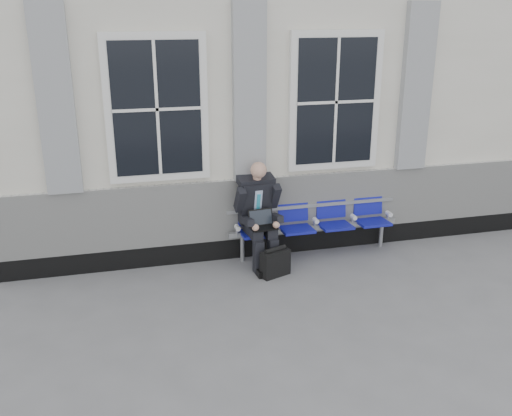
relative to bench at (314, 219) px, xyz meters
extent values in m
plane|color=slate|center=(-0.05, -1.32, -0.55)|extent=(70.00, 70.00, 0.00)
cube|color=silver|center=(-0.05, 2.18, 1.55)|extent=(14.00, 4.00, 4.20)
cube|color=black|center=(-0.05, 0.15, -0.40)|extent=(14.00, 0.10, 0.30)
cube|color=silver|center=(-0.05, 0.14, 0.20)|extent=(14.00, 0.08, 0.90)
cube|color=#95989B|center=(-3.45, 0.12, 1.85)|extent=(0.45, 0.14, 2.40)
cube|color=#95989B|center=(-0.95, 0.12, 1.85)|extent=(0.45, 0.14, 2.40)
cube|color=#95989B|center=(1.55, 0.12, 1.85)|extent=(0.45, 0.14, 2.40)
cube|color=white|center=(-2.20, 0.14, 1.70)|extent=(1.35, 0.10, 1.95)
cube|color=black|center=(-2.20, 0.09, 1.70)|extent=(1.15, 0.02, 1.75)
cube|color=white|center=(0.30, 0.14, 1.70)|extent=(1.35, 0.10, 1.95)
cube|color=black|center=(0.30, 0.09, 1.70)|extent=(1.15, 0.02, 1.75)
cube|color=#9EA0A3|center=(0.00, -0.02, -0.13)|extent=(2.60, 0.07, 0.07)
cube|color=#9EA0A3|center=(0.00, 0.10, 0.18)|extent=(2.60, 0.05, 0.05)
cylinder|color=#9EA0A3|center=(-1.10, -0.02, -0.36)|extent=(0.06, 0.06, 0.39)
cylinder|color=#9EA0A3|center=(1.10, -0.02, -0.36)|extent=(0.06, 0.06, 0.39)
cube|color=#0D1197|center=(-0.90, -0.10, -0.10)|extent=(0.46, 0.42, 0.07)
cube|color=#0D1197|center=(-0.90, 0.11, 0.16)|extent=(0.46, 0.10, 0.40)
cube|color=#0D1197|center=(-0.30, -0.10, -0.10)|extent=(0.46, 0.42, 0.07)
cube|color=#0D1197|center=(-0.30, 0.11, 0.16)|extent=(0.46, 0.10, 0.40)
cube|color=#0D1197|center=(0.30, -0.10, -0.10)|extent=(0.46, 0.42, 0.07)
cube|color=#0D1197|center=(0.30, 0.11, 0.16)|extent=(0.46, 0.10, 0.40)
cube|color=#0D1197|center=(0.90, -0.10, -0.10)|extent=(0.46, 0.42, 0.07)
cube|color=#0D1197|center=(0.90, 0.11, 0.16)|extent=(0.46, 0.10, 0.40)
cylinder|color=white|center=(-1.18, -0.07, 0.00)|extent=(0.07, 0.12, 0.07)
cylinder|color=white|center=(-0.60, -0.07, 0.00)|extent=(0.07, 0.12, 0.07)
cylinder|color=white|center=(0.00, -0.07, 0.00)|extent=(0.07, 0.12, 0.07)
cylinder|color=white|center=(0.60, -0.07, 0.00)|extent=(0.07, 0.12, 0.07)
cylinder|color=white|center=(1.18, -0.07, 0.00)|extent=(0.07, 0.12, 0.07)
cube|color=black|center=(-0.96, -0.52, -0.50)|extent=(0.14, 0.29, 0.10)
cube|color=black|center=(-0.75, -0.50, -0.50)|extent=(0.14, 0.29, 0.10)
cube|color=black|center=(-0.97, -0.46, -0.31)|extent=(0.14, 0.15, 0.47)
cube|color=black|center=(-0.76, -0.44, -0.31)|extent=(0.14, 0.15, 0.47)
cube|color=black|center=(-0.99, -0.22, -0.01)|extent=(0.19, 0.49, 0.15)
cube|color=black|center=(-0.78, -0.21, -0.01)|extent=(0.19, 0.49, 0.15)
cube|color=black|center=(-0.90, 0.00, 0.35)|extent=(0.48, 0.40, 0.68)
cube|color=silver|center=(-0.89, -0.13, 0.37)|extent=(0.12, 0.11, 0.38)
cube|color=#2BA6C9|center=(-0.89, -0.14, 0.35)|extent=(0.06, 0.09, 0.32)
cube|color=black|center=(-0.90, -0.03, 0.67)|extent=(0.53, 0.30, 0.15)
cylinder|color=#D8A287|center=(-0.89, -0.09, 0.74)|extent=(0.12, 0.12, 0.11)
sphere|color=#D8A287|center=(-0.89, -0.15, 0.85)|extent=(0.22, 0.22, 0.22)
cube|color=black|center=(-1.15, -0.13, 0.43)|extent=(0.13, 0.31, 0.40)
cube|color=black|center=(-0.64, -0.09, 0.43)|extent=(0.13, 0.31, 0.40)
cube|color=black|center=(-1.09, -0.32, 0.18)|extent=(0.13, 0.34, 0.15)
cube|color=black|center=(-0.66, -0.28, 0.18)|extent=(0.13, 0.34, 0.15)
sphere|color=#D8A287|center=(-1.01, -0.46, 0.13)|extent=(0.10, 0.10, 0.10)
sphere|color=#D8A287|center=(-0.71, -0.44, 0.13)|extent=(0.10, 0.10, 0.10)
cube|color=black|center=(-0.87, -0.36, 0.08)|extent=(0.37, 0.28, 0.02)
cube|color=black|center=(-0.88, -0.24, 0.19)|extent=(0.36, 0.13, 0.23)
cube|color=black|center=(-0.88, -0.25, 0.19)|extent=(0.33, 0.10, 0.19)
cube|color=black|center=(-0.77, -0.60, -0.37)|extent=(0.45, 0.31, 0.37)
cylinder|color=black|center=(-0.77, -0.60, -0.16)|extent=(0.33, 0.18, 0.07)
camera|label=1|loc=(-2.77, -7.46, 2.96)|focal=40.00mm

